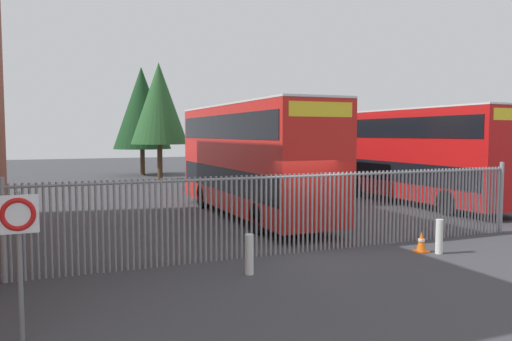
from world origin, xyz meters
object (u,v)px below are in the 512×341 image
at_px(bollard_near_left, 249,254).
at_px(traffic_cone_by_gate, 421,242).
at_px(double_decker_bus_near_gate, 415,152).
at_px(bollard_center_front, 439,237).
at_px(double_decker_bus_behind_fence_right, 261,150).
at_px(speed_limit_sign_post, 19,232).
at_px(double_decker_bus_behind_fence_left, 251,156).

xyz_separation_m(bollard_near_left, traffic_cone_by_gate, (5.24, 0.20, -0.19)).
xyz_separation_m(double_decker_bus_near_gate, bollard_center_front, (-6.10, -8.28, -1.95)).
xyz_separation_m(double_decker_bus_behind_fence_right, speed_limit_sign_post, (-11.13, -16.40, -0.65)).
relative_size(bollard_near_left, traffic_cone_by_gate, 1.61).
bearing_deg(double_decker_bus_behind_fence_right, bollard_center_front, -93.34).
relative_size(double_decker_bus_near_gate, bollard_center_front, 11.38).
distance_m(bollard_near_left, bollard_center_front, 5.56).
height_order(double_decker_bus_near_gate, double_decker_bus_behind_fence_left, same).
distance_m(double_decker_bus_behind_fence_right, traffic_cone_by_gate, 14.16).
relative_size(double_decker_bus_behind_fence_left, double_decker_bus_behind_fence_right, 1.00).
bearing_deg(double_decker_bus_behind_fence_right, bollard_near_left, -114.31).
bearing_deg(bollard_near_left, bollard_center_front, -1.28).
bearing_deg(bollard_center_front, double_decker_bus_behind_fence_right, 86.66).
bearing_deg(traffic_cone_by_gate, speed_limit_sign_post, -166.20).
distance_m(double_decker_bus_behind_fence_left, bollard_near_left, 8.45).
xyz_separation_m(double_decker_bus_near_gate, double_decker_bus_behind_fence_left, (-8.50, -0.56, 0.00)).
bearing_deg(bollard_near_left, double_decker_bus_near_gate, 34.95).
relative_size(bollard_center_front, speed_limit_sign_post, 0.40).
distance_m(double_decker_bus_behind_fence_right, bollard_near_left, 15.65).
distance_m(bollard_center_front, speed_limit_sign_post, 10.59).
relative_size(double_decker_bus_near_gate, bollard_near_left, 11.38).
distance_m(double_decker_bus_near_gate, speed_limit_sign_post, 19.43).
xyz_separation_m(double_decker_bus_near_gate, bollard_near_left, (-11.66, -8.15, -1.95)).
xyz_separation_m(bollard_center_front, speed_limit_sign_post, (-10.30, -2.12, 1.30)).
xyz_separation_m(traffic_cone_by_gate, speed_limit_sign_post, (-9.98, -2.45, 1.49)).
height_order(double_decker_bus_behind_fence_left, traffic_cone_by_gate, double_decker_bus_behind_fence_left).
xyz_separation_m(double_decker_bus_behind_fence_left, bollard_center_front, (2.40, -7.72, -1.95)).
bearing_deg(bollard_near_left, speed_limit_sign_post, -154.64).
relative_size(double_decker_bus_near_gate, double_decker_bus_behind_fence_left, 1.00).
xyz_separation_m(double_decker_bus_behind_fence_right, bollard_center_front, (-0.83, -14.27, -1.95)).
bearing_deg(speed_limit_sign_post, double_decker_bus_behind_fence_right, 55.83).
bearing_deg(double_decker_bus_behind_fence_left, traffic_cone_by_gate, -74.30).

